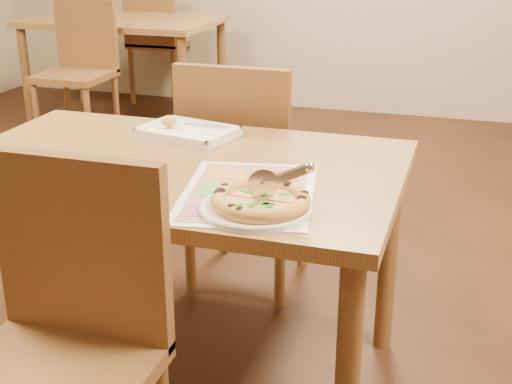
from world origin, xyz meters
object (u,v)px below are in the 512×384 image
(bg_chair_near, at_px, (81,55))
(menu, at_px, (248,192))
(pizza, at_px, (261,201))
(appetizer_tray, at_px, (186,132))
(pizza_cutter, at_px, (279,179))
(chair_near, at_px, (65,313))
(bg_table, at_px, (124,31))
(plate, at_px, (256,209))
(bg_chair_far, at_px, (155,30))
(chair_far, at_px, (240,152))
(dining_table, at_px, (174,190))

(bg_chair_near, distance_m, menu, 3.03)
(pizza, distance_m, appetizer_tray, 0.67)
(appetizer_tray, bearing_deg, pizza_cutter, -48.89)
(pizza, bearing_deg, appetizer_tray, 127.85)
(chair_near, relative_size, bg_table, 0.36)
(bg_chair_near, distance_m, pizza_cutter, 3.17)
(bg_table, relative_size, appetizer_tray, 3.96)
(chair_near, relative_size, plate, 1.74)
(plate, bearing_deg, bg_chair_far, 118.42)
(pizza, relative_size, menu, 0.52)
(chair_far, bearing_deg, plate, 110.97)
(bg_table, bearing_deg, dining_table, -60.26)
(chair_near, bearing_deg, pizza_cutter, 41.45)
(pizza, height_order, appetizer_tray, appetizer_tray)
(pizza_cutter, xyz_separation_m, menu, (-0.11, 0.09, -0.08))
(chair_near, xyz_separation_m, chair_far, (-0.00, 1.20, 0.00))
(appetizer_tray, relative_size, menu, 0.71)
(plate, height_order, appetizer_tray, appetizer_tray)
(bg_chair_far, distance_m, pizza, 4.07)
(dining_table, bearing_deg, pizza, -38.05)
(dining_table, xyz_separation_m, plate, (0.34, -0.28, 0.09))
(plate, height_order, pizza, pizza)
(chair_far, bearing_deg, pizza, 111.64)
(pizza_cutter, bearing_deg, bg_table, 100.11)
(dining_table, relative_size, bg_table, 1.00)
(chair_far, height_order, plate, chair_far)
(chair_far, bearing_deg, dining_table, 90.00)
(pizza_cutter, distance_m, appetizer_tray, 0.69)
(bg_chair_near, xyz_separation_m, pizza, (1.95, -2.47, 0.18))
(chair_near, xyz_separation_m, menu, (0.28, 0.43, 0.16))
(bg_chair_near, xyz_separation_m, bg_chair_far, (0.00, 1.10, 0.00))
(dining_table, relative_size, bg_chair_far, 2.77)
(bg_table, bearing_deg, chair_near, -64.81)
(bg_table, distance_m, bg_chair_near, 0.61)
(bg_chair_near, height_order, appetizer_tray, bg_chair_near)
(bg_chair_near, distance_m, appetizer_tray, 2.48)
(bg_table, height_order, appetizer_tray, appetizer_tray)
(chair_far, xyz_separation_m, appetizer_tray, (-0.07, -0.34, 0.16))
(dining_table, height_order, chair_far, chair_far)
(bg_chair_far, xyz_separation_m, menu, (1.88, -3.47, 0.16))
(bg_table, distance_m, plate, 3.64)
(menu, bearing_deg, bg_table, 122.37)
(bg_chair_far, height_order, pizza, bg_chair_far)
(dining_table, bearing_deg, pizza_cutter, -33.85)
(menu, bearing_deg, bg_chair_far, 118.47)
(chair_near, bearing_deg, chair_far, 90.00)
(pizza_cutter, bearing_deg, chair_far, 91.31)
(bg_table, relative_size, menu, 2.82)
(bg_chair_near, height_order, pizza_cutter, bg_chair_near)
(bg_chair_near, bearing_deg, plate, -51.96)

